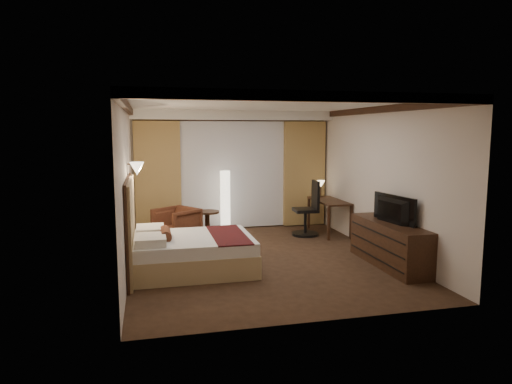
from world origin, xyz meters
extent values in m
cube|color=#321F13|center=(0.00, 0.00, 0.00)|extent=(4.50, 5.50, 0.01)
cube|color=white|center=(0.00, 0.00, 2.70)|extent=(4.50, 5.50, 0.01)
cube|color=silver|center=(0.00, 2.75, 1.35)|extent=(4.50, 0.02, 2.70)
cube|color=silver|center=(-2.25, 0.00, 1.35)|extent=(0.02, 5.50, 2.70)
cube|color=silver|center=(2.25, 0.00, 1.35)|extent=(0.02, 5.50, 2.70)
cube|color=white|center=(0.00, 2.50, 2.60)|extent=(4.50, 0.50, 0.20)
cube|color=silver|center=(0.00, 2.67, 1.25)|extent=(2.48, 0.04, 2.45)
cube|color=tan|center=(-1.70, 2.61, 1.25)|extent=(1.00, 0.14, 2.45)
cube|color=tan|center=(1.70, 2.61, 1.25)|extent=(1.00, 0.14, 2.45)
imported|color=#462715|center=(-1.37, 1.66, 0.39)|extent=(1.01, 1.02, 0.78)
imported|color=black|center=(1.97, -0.87, 1.04)|extent=(0.73, 1.11, 0.14)
camera|label=1|loc=(-1.91, -7.62, 2.25)|focal=32.00mm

